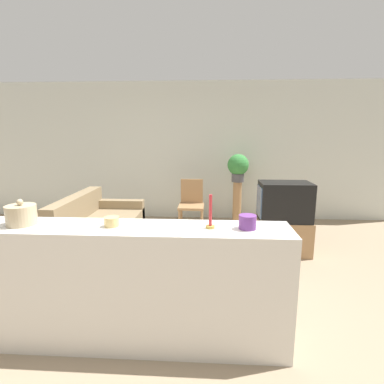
{
  "coord_description": "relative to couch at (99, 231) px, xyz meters",
  "views": [
    {
      "loc": [
        0.72,
        -2.58,
        1.73
      ],
      "look_at": [
        0.46,
        1.81,
        0.85
      ],
      "focal_mm": 28.0,
      "sensor_mm": 36.0,
      "label": 1
    }
  ],
  "objects": [
    {
      "name": "television",
      "position": [
        2.7,
        0.04,
        0.48
      ],
      "size": [
        0.72,
        0.47,
        0.55
      ],
      "color": "black",
      "rests_on": "tv_stand"
    },
    {
      "name": "tv_stand",
      "position": [
        2.71,
        0.04,
        -0.04
      ],
      "size": [
        0.74,
        0.5,
        0.49
      ],
      "color": "#9E754C",
      "rests_on": "ground_plane"
    },
    {
      "name": "wall_back",
      "position": [
        0.92,
        1.84,
        1.06
      ],
      "size": [
        9.0,
        0.06,
        2.7
      ],
      "color": "silver",
      "rests_on": "ground_plane"
    },
    {
      "name": "plant_stand",
      "position": [
        2.16,
        1.39,
        0.12
      ],
      "size": [
        0.16,
        0.16,
        0.82
      ],
      "color": "#9E754C",
      "rests_on": "ground_plane"
    },
    {
      "name": "coffee_tin",
      "position": [
        1.93,
        -1.96,
        0.77
      ],
      "size": [
        0.13,
        0.13,
        0.11
      ],
      "color": "#66337F",
      "rests_on": "foreground_counter"
    },
    {
      "name": "candlestick",
      "position": [
        1.65,
        -1.96,
        0.8
      ],
      "size": [
        0.07,
        0.07,
        0.26
      ],
      "color": "#B7933D",
      "rests_on": "foreground_counter"
    },
    {
      "name": "ground_plane",
      "position": [
        0.92,
        -1.59,
        -0.29
      ],
      "size": [
        14.0,
        14.0,
        0.0
      ],
      "primitive_type": "plane",
      "color": "gray"
    },
    {
      "name": "foreground_counter",
      "position": [
        0.92,
        -1.96,
        0.22
      ],
      "size": [
        2.71,
        0.44,
        1.01
      ],
      "color": "silver",
      "rests_on": "ground_plane"
    },
    {
      "name": "potted_plant",
      "position": [
        2.16,
        1.39,
        0.83
      ],
      "size": [
        0.39,
        0.39,
        0.51
      ],
      "color": "#4C4C51",
      "rests_on": "plant_stand"
    },
    {
      "name": "candle_jar",
      "position": [
        0.88,
        -1.96,
        0.75
      ],
      "size": [
        0.12,
        0.12,
        0.07
      ],
      "color": "tan",
      "rests_on": "foreground_counter"
    },
    {
      "name": "couch",
      "position": [
        0.0,
        0.0,
        0.0
      ],
      "size": [
        0.94,
        1.61,
        0.81
      ],
      "color": "#847051",
      "rests_on": "ground_plane"
    },
    {
      "name": "wooden_chair",
      "position": [
        1.32,
        0.98,
        0.23
      ],
      "size": [
        0.44,
        0.44,
        0.91
      ],
      "color": "#9E754C",
      "rests_on": "ground_plane"
    },
    {
      "name": "decorative_bowl",
      "position": [
        0.15,
        -1.96,
        0.8
      ],
      "size": [
        0.23,
        0.23,
        0.21
      ],
      "color": "tan",
      "rests_on": "foreground_counter"
    }
  ]
}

